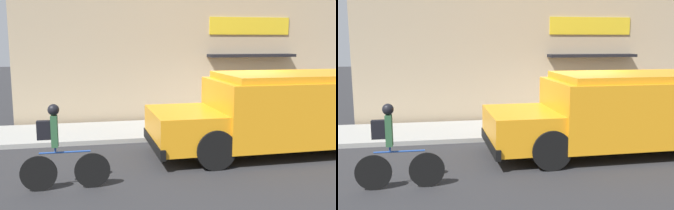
% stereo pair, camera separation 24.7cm
% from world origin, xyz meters
% --- Properties ---
extents(ground_plane, '(70.00, 70.00, 0.00)m').
position_xyz_m(ground_plane, '(0.00, 0.00, 0.00)').
color(ground_plane, '#2B2B2D').
extents(sidewalk, '(28.00, 2.53, 0.13)m').
position_xyz_m(sidewalk, '(0.00, 1.26, 0.07)').
color(sidewalk, '#999993').
rests_on(sidewalk, ground_plane).
extents(storefront, '(13.58, 0.76, 5.48)m').
position_xyz_m(storefront, '(0.03, 2.82, 2.74)').
color(storefront, tan).
rests_on(storefront, ground_plane).
extents(school_bus, '(6.71, 2.89, 2.06)m').
position_xyz_m(school_bus, '(0.85, -1.57, 1.10)').
color(school_bus, orange).
rests_on(school_bus, ground_plane).
extents(cyclist, '(1.72, 0.22, 1.70)m').
position_xyz_m(cyclist, '(-4.90, -3.24, 0.81)').
color(cyclist, black).
rests_on(cyclist, ground_plane).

